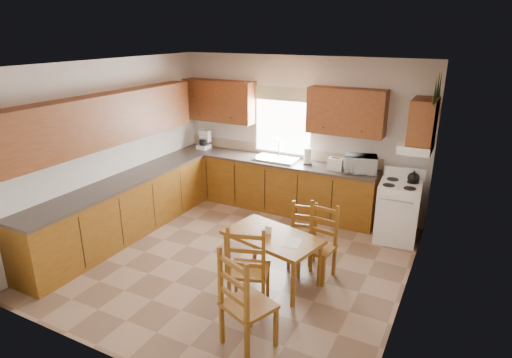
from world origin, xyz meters
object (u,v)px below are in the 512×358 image
at_px(microwave, 361,164).
at_px(chair_far_right, 318,243).
at_px(chair_far_left, 302,236).
at_px(stove, 398,212).
at_px(dining_table, 272,258).
at_px(chair_near_left, 249,265).
at_px(chair_near_right, 249,299).

height_order(microwave, chair_far_right, microwave).
bearing_deg(chair_far_left, chair_far_right, -45.90).
relative_size(stove, dining_table, 0.74).
height_order(chair_near_left, chair_far_left, chair_near_left).
bearing_deg(chair_near_left, dining_table, -108.89).
bearing_deg(dining_table, chair_near_right, -62.22).
bearing_deg(chair_far_left, microwave, 66.45).
xyz_separation_m(chair_near_left, chair_near_right, (0.32, -0.61, 0.02)).
distance_m(chair_near_left, chair_far_right, 1.07).
height_order(microwave, chair_near_right, microwave).
bearing_deg(chair_far_right, stove, 71.65).
distance_m(dining_table, chair_near_right, 1.27).
distance_m(stove, chair_near_left, 2.82).
xyz_separation_m(chair_far_left, chair_far_right, (0.29, -0.19, 0.05)).
bearing_deg(chair_far_right, chair_far_left, 152.68).
height_order(chair_near_left, chair_far_right, chair_near_left).
xyz_separation_m(dining_table, chair_far_left, (0.20, 0.53, 0.11)).
xyz_separation_m(microwave, chair_near_right, (-0.22, -3.40, -0.50)).
height_order(chair_near_left, chair_near_right, chair_near_right).
xyz_separation_m(stove, dining_table, (-1.22, -1.93, -0.12)).
bearing_deg(microwave, chair_near_right, -108.85).
height_order(chair_near_right, chair_far_right, chair_near_right).
bearing_deg(stove, dining_table, -126.82).
bearing_deg(chair_near_right, chair_far_left, -64.74).
height_order(dining_table, chair_near_right, chair_near_right).
xyz_separation_m(microwave, chair_near_left, (-0.54, -2.80, -0.52)).
bearing_deg(chair_far_right, chair_near_left, -111.41).
bearing_deg(chair_near_left, stove, -133.62).
xyz_separation_m(dining_table, chair_near_right, (0.31, -1.21, 0.23)).
height_order(stove, chair_far_left, stove).
bearing_deg(chair_far_right, dining_table, -138.53).
relative_size(microwave, chair_near_left, 0.43).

